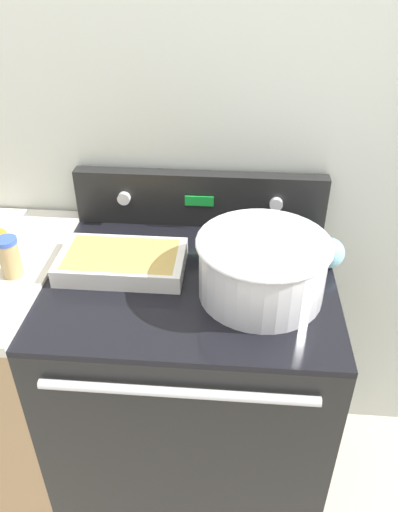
{
  "coord_description": "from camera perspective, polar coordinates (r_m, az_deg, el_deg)",
  "views": [
    {
      "loc": [
        0.11,
        -0.79,
        1.75
      ],
      "look_at": [
        0.02,
        0.34,
        0.99
      ],
      "focal_mm": 35.0,
      "sensor_mm": 36.0,
      "label": 1
    }
  ],
  "objects": [
    {
      "name": "casserole_dish",
      "position": [
        1.41,
        -8.79,
        -0.55
      ],
      "size": [
        0.35,
        0.2,
        0.05
      ],
      "color": "silver",
      "rests_on": "stove_range"
    },
    {
      "name": "spice_jar_blue_cap",
      "position": [
        1.43,
        -20.82,
        -0.12
      ],
      "size": [
        0.06,
        0.06,
        0.12
      ],
      "color": "tan",
      "rests_on": "side_counter"
    },
    {
      "name": "control_panel",
      "position": [
        1.6,
        0.12,
        6.55
      ],
      "size": [
        0.79,
        0.07,
        0.18
      ],
      "color": "black",
      "rests_on": "stove_range"
    },
    {
      "name": "mixing_bowl",
      "position": [
        1.28,
        7.24,
        -1.0
      ],
      "size": [
        0.34,
        0.34,
        0.16
      ],
      "color": "silver",
      "rests_on": "stove_range"
    },
    {
      "name": "ladle",
      "position": [
        1.46,
        14.57,
        0.41
      ],
      "size": [
        0.09,
        0.27,
        0.09
      ],
      "color": "#7AB2C6",
      "rests_on": "stove_range"
    },
    {
      "name": "kitchen_wall",
      "position": [
        1.56,
        0.31,
        14.98
      ],
      "size": [
        8.0,
        0.05,
        2.5
      ],
      "color": "silver",
      "rests_on": "ground_plane"
    },
    {
      "name": "stove_range",
      "position": [
        1.7,
        -0.74,
        -15.2
      ],
      "size": [
        0.79,
        0.68,
        0.93
      ],
      "color": "black",
      "rests_on": "ground_plane"
    }
  ]
}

